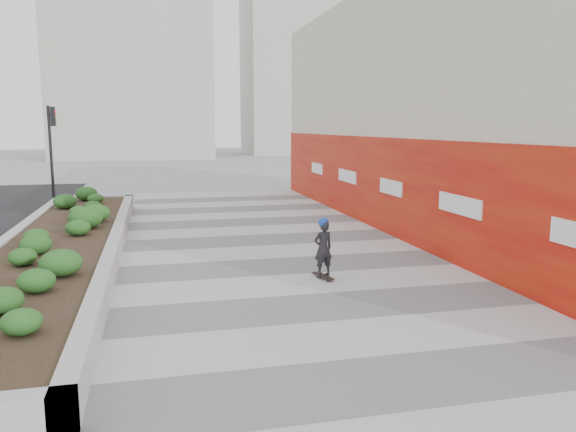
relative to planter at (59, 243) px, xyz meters
name	(u,v)px	position (x,y,z in m)	size (l,w,h in m)	color
ground	(363,342)	(5.50, -7.00, -0.42)	(160.00, 160.00, 0.00)	gray
walkway	(311,288)	(5.50, -4.00, -0.41)	(8.00, 36.00, 0.01)	#A8A8AD
building	(467,107)	(12.48, 1.98, 3.56)	(6.04, 24.08, 8.00)	beige
planter	(59,243)	(0.00, 0.00, 0.00)	(3.00, 18.00, 0.90)	#9E9EA0
traffic_signal_near	(52,140)	(-1.73, 10.50, 2.34)	(0.33, 0.28, 4.20)	black
distant_bldg_north_l	(131,62)	(0.50, 48.00, 9.58)	(16.00, 12.00, 20.00)	#ADAAA3
distant_bldg_north_r	(303,54)	(20.50, 53.00, 11.58)	(14.00, 10.00, 24.00)	#ADAAA3
manhole_cover	(334,287)	(6.00, -4.00, -0.42)	(0.44, 0.44, 0.01)	#595654
skateboarder	(323,248)	(5.97, -3.32, 0.29)	(0.51, 0.75, 1.39)	beige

